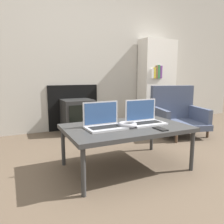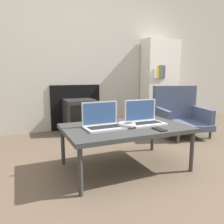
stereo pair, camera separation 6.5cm
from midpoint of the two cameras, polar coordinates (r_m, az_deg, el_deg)
name	(u,v)px [view 1 (the left image)]	position (r m, az deg, el deg)	size (l,w,h in m)	color
ground_plane	(149,185)	(1.84, 8.55, -18.41)	(14.00, 14.00, 0.00)	brown
wall_back	(73,48)	(3.59, -10.73, 16.17)	(7.00, 0.08, 2.60)	#ADA89E
table	(126,129)	(2.02, 2.75, -4.51)	(1.11, 0.70, 0.40)	#333333
laptop_left	(104,122)	(1.93, -3.08, -2.68)	(0.35, 0.23, 0.23)	#B2B2B7
laptop_right	(144,118)	(2.12, 7.55, -1.62)	(0.34, 0.22, 0.23)	silver
headphones	(127,125)	(1.96, 3.05, -3.34)	(0.18, 0.18, 0.04)	gray
phone	(160,129)	(1.92, 11.56, -4.34)	(0.07, 0.15, 0.01)	black
tv	(78,116)	(3.36, -9.50, -1.07)	(0.45, 0.43, 0.50)	black
armchair	(176,113)	(3.37, 15.86, -0.32)	(0.80, 0.78, 0.71)	#47516B
bookshelf	(157,82)	(4.03, 11.14, 7.62)	(0.63, 0.32, 1.48)	silver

